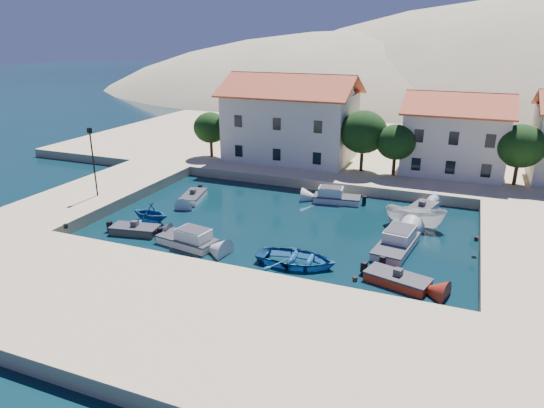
% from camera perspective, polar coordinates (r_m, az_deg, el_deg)
% --- Properties ---
extents(ground, '(400.00, 400.00, 0.00)m').
position_cam_1_polar(ground, '(31.92, -5.01, -8.71)').
color(ground, black).
rests_on(ground, ground).
extents(quay_south, '(52.00, 12.00, 1.00)m').
position_cam_1_polar(quay_south, '(27.22, -10.90, -13.20)').
color(quay_south, '#CAAE8A').
rests_on(quay_south, ground).
extents(quay_west, '(8.00, 20.00, 1.00)m').
position_cam_1_polar(quay_west, '(49.61, -19.56, 1.29)').
color(quay_west, '#CAAE8A').
rests_on(quay_west, ground).
extents(quay_north, '(80.00, 36.00, 1.00)m').
position_cam_1_polar(quay_north, '(65.53, 11.86, 6.25)').
color(quay_north, '#CAAE8A').
rests_on(quay_north, ground).
extents(hills, '(254.00, 176.00, 99.00)m').
position_cam_1_polar(hills, '(153.63, 24.19, 3.26)').
color(hills, tan).
rests_on(hills, ground).
extents(building_left, '(14.70, 9.45, 9.70)m').
position_cam_1_polar(building_left, '(57.00, 2.26, 10.28)').
color(building_left, beige).
rests_on(building_left, quay_north).
extents(building_mid, '(10.50, 8.40, 8.30)m').
position_cam_1_polar(building_mid, '(54.83, 20.78, 7.92)').
color(building_mid, beige).
rests_on(building_mid, quay_north).
extents(trees, '(37.30, 5.30, 6.45)m').
position_cam_1_polar(trees, '(52.12, 12.29, 7.75)').
color(trees, '#382314').
rests_on(trees, quay_north).
extents(lamppost, '(0.35, 0.25, 6.22)m').
position_cam_1_polar(lamppost, '(46.11, -20.35, 5.37)').
color(lamppost, black).
rests_on(lamppost, quay_west).
extents(bollards, '(29.36, 9.56, 0.30)m').
position_cam_1_polar(bollards, '(33.59, 2.21, -4.96)').
color(bollards, black).
rests_on(bollards, ground).
extents(motorboat_grey_sw, '(3.99, 2.31, 1.25)m').
position_cam_1_polar(motorboat_grey_sw, '(39.97, -15.80, -2.94)').
color(motorboat_grey_sw, '#36353B').
rests_on(motorboat_grey_sw, ground).
extents(cabin_cruiser_south, '(4.88, 2.70, 1.60)m').
position_cam_1_polar(cabin_cruiser_south, '(36.86, -9.95, -4.10)').
color(cabin_cruiser_south, silver).
rests_on(cabin_cruiser_south, ground).
extents(rowboat_south, '(5.73, 4.23, 1.15)m').
position_cam_1_polar(rowboat_south, '(33.64, 2.88, -7.10)').
color(rowboat_south, '#184C86').
rests_on(rowboat_south, ground).
extents(motorboat_red_se, '(4.34, 2.77, 1.25)m').
position_cam_1_polar(motorboat_red_se, '(32.03, 14.54, -8.61)').
color(motorboat_red_se, maroon).
rests_on(motorboat_red_se, ground).
extents(cabin_cruiser_east, '(2.96, 5.76, 1.60)m').
position_cam_1_polar(cabin_cruiser_east, '(36.67, 14.40, -4.57)').
color(cabin_cruiser_east, silver).
rests_on(cabin_cruiser_east, ground).
extents(boat_east, '(4.94, 1.98, 1.89)m').
position_cam_1_polar(boat_east, '(41.57, 16.39, -2.56)').
color(boat_east, silver).
rests_on(boat_east, ground).
extents(motorboat_white_ne, '(2.84, 4.29, 1.25)m').
position_cam_1_polar(motorboat_white_ne, '(44.87, 17.18, -0.60)').
color(motorboat_white_ne, silver).
rests_on(motorboat_white_ne, ground).
extents(rowboat_west, '(3.67, 3.23, 1.84)m').
position_cam_1_polar(rowboat_west, '(42.26, -14.06, -1.98)').
color(rowboat_west, '#184C86').
rests_on(rowboat_west, ground).
extents(motorboat_white_west, '(2.49, 4.09, 1.25)m').
position_cam_1_polar(motorboat_white_west, '(46.76, -9.24, 0.84)').
color(motorboat_white_west, silver).
rests_on(motorboat_white_west, ground).
extents(cabin_cruiser_north, '(4.53, 2.39, 1.60)m').
position_cam_1_polar(cabin_cruiser_north, '(45.84, 7.64, 0.78)').
color(cabin_cruiser_north, silver).
rests_on(cabin_cruiser_north, ground).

